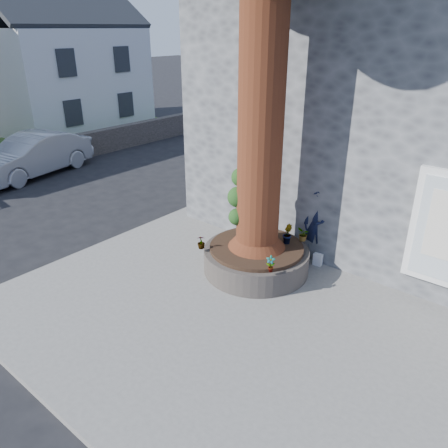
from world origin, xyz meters
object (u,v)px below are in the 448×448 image
Objects in this scene: man at (318,225)px; car_silver at (33,155)px; planter at (256,258)px; a_board_sign at (42,158)px; woman at (249,211)px.

car_silver is at bearing 169.10° from man.
a_board_sign is at bearing 174.33° from planter.
car_silver reaches higher than a_board_sign.
a_board_sign is at bearing 166.69° from man.
man is 0.38× the size of car_silver.
woman is (-1.78, -0.20, -0.07)m from man.
woman is (-1.02, 1.10, 0.51)m from planter.
car_silver is at bearing -135.75° from woman.
planter is 10.95m from a_board_sign.
woman is 0.35× the size of car_silver.
woman is at bearing 172.09° from man.
planter is 10.62m from car_silver.
planter is 1.43× the size of woman.
a_board_sign reaches higher than planter.
car_silver is at bearing -60.62° from a_board_sign.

